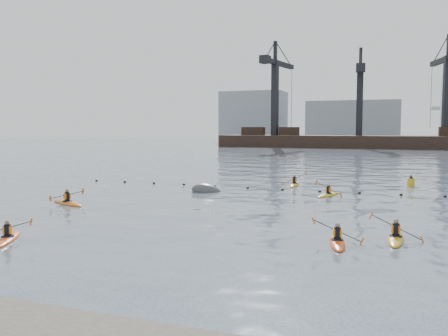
{
  "coord_description": "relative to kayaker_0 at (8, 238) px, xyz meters",
  "views": [
    {
      "loc": [
        9.78,
        -15.01,
        5.02
      ],
      "look_at": [
        0.65,
        9.61,
        2.8
      ],
      "focal_mm": 38.0,
      "sensor_mm": 36.0,
      "label": 1
    }
  ],
  "objects": [
    {
      "name": "ground",
      "position": [
        6.58,
        -1.19,
        -0.1
      ],
      "size": [
        400.0,
        400.0,
        0.0
      ],
      "primitive_type": "plane",
      "color": "#3B4456",
      "rests_on": "ground"
    },
    {
      "name": "float_line",
      "position": [
        6.08,
        21.35,
        -0.07
      ],
      "size": [
        33.24,
        0.73,
        0.24
      ],
      "color": "black",
      "rests_on": "ground"
    },
    {
      "name": "barge_pier",
      "position": [
        6.36,
        108.81,
        1.8
      ],
      "size": [
        72.0,
        19.3,
        29.5
      ],
      "color": "black",
      "rests_on": "ground"
    },
    {
      "name": "skyline",
      "position": [
        8.82,
        149.09,
        9.15
      ],
      "size": [
        141.0,
        28.0,
        22.0
      ],
      "color": "gray",
      "rests_on": "ground"
    },
    {
      "name": "kayaker_0",
      "position": [
        0.0,
        0.0,
        0.0
      ],
      "size": [
        2.14,
        3.14,
        1.12
      ],
      "rotation": [
        0.0,
        0.0,
        0.51
      ],
      "color": "#DD4A14",
      "rests_on": "ground"
    },
    {
      "name": "kayaker_1",
      "position": [
        16.33,
        6.13,
        0.01
      ],
      "size": [
        2.37,
        3.42,
        1.34
      ],
      "rotation": [
        0.0,
        0.0,
        -0.02
      ],
      "color": "gold",
      "rests_on": "ground"
    },
    {
      "name": "kayaker_2",
      "position": [
        -4.16,
        9.28,
        0.01
      ],
      "size": [
        3.55,
        2.24,
        1.15
      ],
      "rotation": [
        0.0,
        0.0,
        1.13
      ],
      "color": "#C95F12",
      "rests_on": "ground"
    },
    {
      "name": "kayaker_3",
      "position": [
        11.5,
        19.27,
        -0.0
      ],
      "size": [
        2.11,
        3.19,
        1.21
      ],
      "rotation": [
        0.0,
        0.0,
        -0.33
      ],
      "color": "gold",
      "rests_on": "ground"
    },
    {
      "name": "kayaker_4",
      "position": [
        13.94,
        4.54,
        0.0
      ],
      "size": [
        2.24,
        3.31,
        1.26
      ],
      "rotation": [
        0.0,
        0.0,
        3.32
      ],
      "color": "#E44B15",
      "rests_on": "ground"
    },
    {
      "name": "kayaker_5",
      "position": [
        7.79,
        24.71,
        0.0
      ],
      "size": [
        2.37,
        3.42,
        1.36
      ],
      "rotation": [
        0.0,
        0.0,
        0.07
      ],
      "color": "gold",
      "rests_on": "ground"
    },
    {
      "name": "mooring_buoy",
      "position": [
        2.16,
        18.17,
        -0.1
      ],
      "size": [
        3.0,
        2.45,
        1.7
      ],
      "primitive_type": "ellipsoid",
      "rotation": [
        0.0,
        0.21,
        0.46
      ],
      "color": "#3B3E40",
      "rests_on": "ground"
    },
    {
      "name": "nav_buoy",
      "position": [
        17.39,
        27.64,
        0.24
      ],
      "size": [
        0.62,
        0.62,
        1.13
      ],
      "color": "#B9A512",
      "rests_on": "ground"
    }
  ]
}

